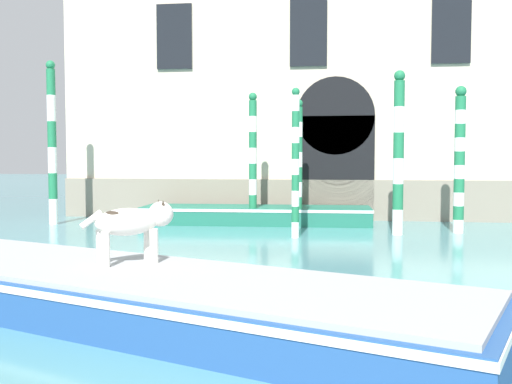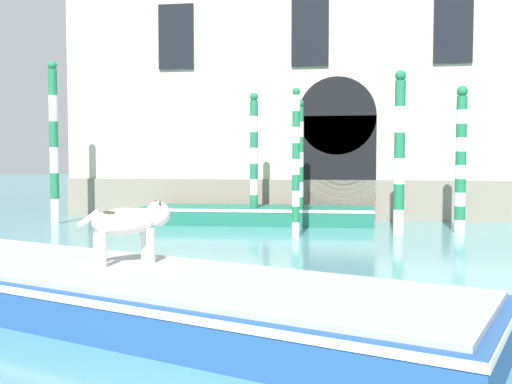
# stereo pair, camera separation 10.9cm
# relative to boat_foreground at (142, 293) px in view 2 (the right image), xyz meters

# --- Properties ---
(palazzo_left) EXTENTS (15.84, 6.13, 14.11)m
(palazzo_left) POSITION_rel_boat_foreground_xyz_m (1.38, 14.68, 6.73)
(palazzo_left) COLOR beige
(palazzo_left) RESTS_ON ground_plane
(boat_foreground) EXTENTS (8.58, 5.14, 0.58)m
(boat_foreground) POSITION_rel_boat_foreground_xyz_m (0.00, 0.00, 0.00)
(boat_foreground) COLOR #234C8C
(boat_foreground) RESTS_ON ground_plane
(dog_on_deck) EXTENTS (1.05, 0.83, 0.82)m
(dog_on_deck) POSITION_rel_boat_foreground_xyz_m (-0.33, 0.52, 0.81)
(dog_on_deck) COLOR silver
(dog_on_deck) RESTS_ON boat_foreground
(boat_moored_near_palazzo) EXTENTS (6.71, 1.81, 0.51)m
(boat_moored_near_palazzo) POSITION_rel_boat_foreground_xyz_m (-0.06, 10.29, -0.04)
(boat_moored_near_palazzo) COLOR #1E6651
(boat_moored_near_palazzo) RESTS_ON ground_plane
(mooring_pole_0) EXTENTS (0.23, 0.23, 3.75)m
(mooring_pole_0) POSITION_rel_boat_foreground_xyz_m (-0.07, 9.71, 1.58)
(mooring_pole_0) COLOR white
(mooring_pole_0) RESTS_ON ground_plane
(mooring_pole_1) EXTENTS (0.26, 0.26, 4.70)m
(mooring_pole_1) POSITION_rel_boat_foreground_xyz_m (-5.84, 9.31, 2.06)
(mooring_pole_1) COLOR white
(mooring_pole_1) RESTS_ON ground_plane
(mooring_pole_2) EXTENTS (0.28, 0.28, 4.10)m
(mooring_pole_2) POSITION_rel_boat_foreground_xyz_m (3.80, 8.32, 1.76)
(mooring_pole_2) COLOR white
(mooring_pole_2) RESTS_ON ground_plane
(mooring_pole_3) EXTENTS (0.28, 0.28, 3.75)m
(mooring_pole_3) POSITION_rel_boat_foreground_xyz_m (5.38, 8.89, 1.59)
(mooring_pole_3) COLOR white
(mooring_pole_3) RESTS_ON ground_plane
(mooring_pole_4) EXTENTS (0.19, 0.19, 3.61)m
(mooring_pole_4) POSITION_rel_boat_foreground_xyz_m (1.29, 7.45, 1.51)
(mooring_pole_4) COLOR white
(mooring_pole_4) RESTS_ON ground_plane
(mooring_pole_5) EXTENTS (0.22, 0.22, 3.55)m
(mooring_pole_5) POSITION_rel_boat_foreground_xyz_m (1.22, 9.74, 1.48)
(mooring_pole_5) COLOR white
(mooring_pole_5) RESTS_ON ground_plane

